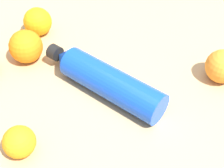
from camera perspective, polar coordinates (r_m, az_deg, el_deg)
name	(u,v)px	position (r m, az deg, el deg)	size (l,w,h in m)	color
ground_plane	(100,101)	(0.74, -2.16, -2.88)	(2.40, 2.40, 0.00)	tan
water_bottle	(104,79)	(0.73, -1.43, 0.79)	(0.27, 0.25, 0.07)	blue
orange_0	(38,22)	(0.93, -12.77, 10.50)	(0.08, 0.08, 0.08)	orange
orange_2	(222,66)	(0.80, 18.58, 2.93)	(0.08, 0.08, 0.08)	orange
orange_3	(26,46)	(0.84, -14.72, 6.32)	(0.08, 0.08, 0.08)	orange
orange_4	(19,142)	(0.65, -15.79, -9.64)	(0.06, 0.06, 0.06)	orange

